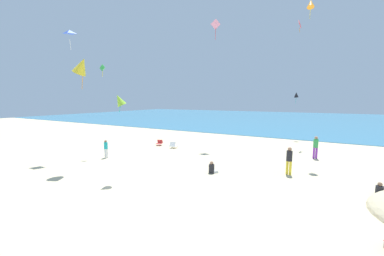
% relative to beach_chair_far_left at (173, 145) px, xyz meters
% --- Properties ---
extents(ground_plane, '(120.00, 120.00, 0.00)m').
position_rel_beach_chair_far_left_xyz_m(ground_plane, '(4.23, -0.04, -0.28)').
color(ground_plane, beige).
extents(ocean_water, '(120.00, 60.00, 0.05)m').
position_rel_beach_chair_far_left_xyz_m(ocean_water, '(4.23, 40.32, -0.25)').
color(ocean_water, teal).
rests_on(ocean_water, ground_plane).
extents(beach_chair_far_left, '(0.64, 0.73, 0.59)m').
position_rel_beach_chair_far_left_xyz_m(beach_chair_far_left, '(0.00, 0.00, 0.00)').
color(beach_chair_far_left, white).
rests_on(beach_chair_far_left, ground_plane).
extents(beach_chair_far_right, '(0.72, 0.81, 0.55)m').
position_rel_beach_chair_far_left_xyz_m(beach_chair_far_right, '(-1.95, 0.45, -0.01)').
color(beach_chair_far_right, '#D13D3D').
rests_on(beach_chair_far_right, ground_plane).
extents(person_0, '(0.46, 0.46, 1.74)m').
position_rel_beach_chair_far_left_xyz_m(person_0, '(11.68, 2.23, 0.73)').
color(person_0, purple).
rests_on(person_0, ground_plane).
extents(person_1, '(0.42, 0.42, 1.70)m').
position_rel_beach_chair_far_left_xyz_m(person_1, '(10.31, -2.84, 0.70)').
color(person_1, yellow).
rests_on(person_1, ground_plane).
extents(person_2, '(0.63, 0.65, 0.75)m').
position_rel_beach_chair_far_left_xyz_m(person_2, '(6.12, -4.81, 0.00)').
color(person_2, black).
rests_on(person_2, ground_plane).
extents(person_3, '(0.35, 0.35, 1.40)m').
position_rel_beach_chair_far_left_xyz_m(person_3, '(-2.65, -5.47, 0.53)').
color(person_3, white).
rests_on(person_3, ground_plane).
extents(person_4, '(0.54, 0.32, 0.67)m').
position_rel_beach_chair_far_left_xyz_m(person_4, '(14.44, -4.06, -0.03)').
color(person_4, black).
rests_on(person_4, ground_plane).
extents(kite_black, '(0.71, 0.72, 1.27)m').
position_rel_beach_chair_far_left_xyz_m(kite_black, '(9.47, 10.79, 4.79)').
color(kite_black, black).
extents(kite_pink, '(0.91, 0.37, 1.87)m').
position_rel_beach_chair_far_left_xyz_m(kite_pink, '(2.67, 3.48, 11.34)').
color(kite_pink, pink).
extents(kite_yellow, '(1.38, 1.10, 2.10)m').
position_rel_beach_chair_far_left_xyz_m(kite_yellow, '(-1.64, -7.86, 6.37)').
color(kite_yellow, yellow).
extents(kite_green, '(0.56, 0.14, 0.99)m').
position_rel_beach_chair_far_left_xyz_m(kite_green, '(-3.85, -4.45, 6.79)').
color(kite_green, green).
extents(kite_orange, '(0.56, 0.71, 1.41)m').
position_rel_beach_chair_far_left_xyz_m(kite_orange, '(10.74, 1.95, 11.13)').
color(kite_orange, orange).
extents(kite_red, '(0.29, 0.88, 1.24)m').
position_rel_beach_chair_far_left_xyz_m(kite_red, '(9.62, 8.26, 11.64)').
color(kite_red, red).
extents(kite_lime, '(0.86, 0.88, 1.07)m').
position_rel_beach_chair_far_left_xyz_m(kite_lime, '(1.95, -8.18, 4.22)').
color(kite_lime, '#99DB33').
extents(kite_blue, '(0.96, 0.90, 1.46)m').
position_rel_beach_chair_far_left_xyz_m(kite_blue, '(-5.27, -6.13, 9.38)').
color(kite_blue, blue).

